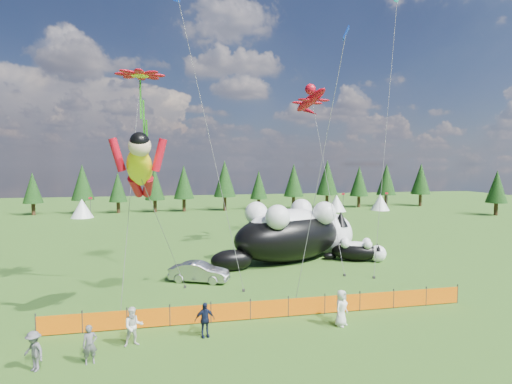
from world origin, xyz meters
The scene contains 18 objects.
ground centered at (0.00, 0.00, 0.00)m, with size 160.00×160.00×0.00m, color #113B0A.
safety_fence centered at (0.00, -3.00, 0.50)m, with size 22.06×0.06×1.10m.
tree_line centered at (0.00, 45.00, 4.00)m, with size 90.00×4.00×8.00m, color black, non-canonical shape.
festival_tents centered at (11.00, 40.00, 1.40)m, with size 50.00×3.20×2.80m, color white, non-canonical shape.
cat_large centered at (4.98, 8.70, 2.32)m, with size 12.96×8.10×4.88m.
cat_small centered at (9.99, 7.40, 0.87)m, with size 4.82×3.11×1.83m.
car centered at (-3.12, 4.20, 0.66)m, with size 1.39×4.00×1.32m, color #A6A7AB.
spectator_a centered at (-8.07, -6.08, 0.77)m, with size 0.56×0.37×1.55m, color #5D5C62.
spectator_b centered at (-6.53, -4.82, 0.86)m, with size 0.84×0.49×1.72m, color silver.
spectator_c centered at (-3.43, -4.54, 0.80)m, with size 0.94×0.48×1.60m, color #121A34.
spectator_d centered at (-10.06, -6.24, 0.78)m, with size 1.00×0.52×1.56m, color #5D5C62.
spectator_e centered at (3.22, -4.62, 0.89)m, with size 0.87×0.56×1.78m, color silver.
superhero_kite centered at (-6.37, -1.83, 7.72)m, with size 4.25×6.96×10.37m.
gecko_kite centered at (7.97, 13.62, 13.88)m, with size 4.84×13.75×17.13m.
flower_kite centered at (-6.61, 2.80, 13.08)m, with size 3.22×5.84×13.78m.
diamond_kite_a centered at (-4.03, 4.04, 17.16)m, with size 4.26×3.12×19.39m.
diamond_kite_b centered at (13.80, 8.90, 20.94)m, with size 5.93×7.23×23.54m.
diamond_kite_c centered at (4.26, -1.99, 14.05)m, with size 2.90×1.15×15.60m.
Camera 1 is at (-4.74, -22.42, 7.90)m, focal length 28.00 mm.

